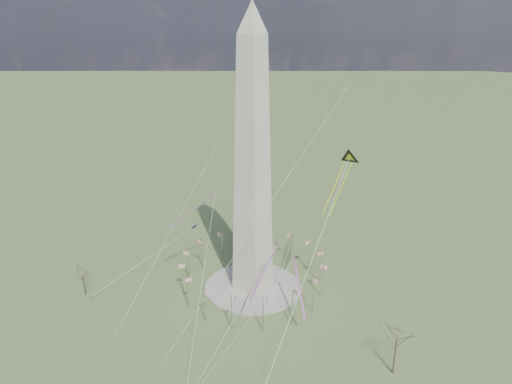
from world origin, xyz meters
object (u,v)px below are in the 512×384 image
Objects in this scene: washington_monument at (253,166)px; tree_near at (397,337)px; kite_delta_black at (348,161)px; person_west at (92,298)px.

tree_near is (59.26, -11.32, -35.78)m from washington_monument.
kite_delta_black is (-30.70, 25.58, 39.36)m from tree_near.
washington_monument reaches higher than tree_near.
person_west is at bearing -134.47° from washington_monument.
tree_near is at bearing -129.92° from person_west.
tree_near is 0.83× the size of kite_delta_black.
kite_delta_black is at bearing -108.00° from person_west.
kite_delta_black is at bearing 140.19° from tree_near.
washington_monument is 64.95× the size of person_west.
tree_near reaches higher than person_west.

